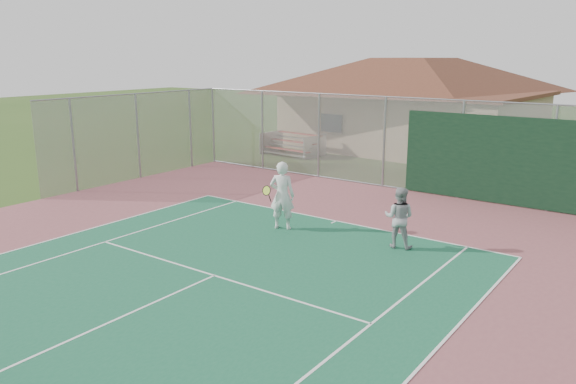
# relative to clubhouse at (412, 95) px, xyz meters

# --- Properties ---
(back_fence) EXTENTS (20.08, 0.11, 3.53)m
(back_fence) POSITION_rel_clubhouse_xyz_m (6.09, -9.18, -1.28)
(back_fence) COLOR gray
(back_fence) RESTS_ON ground
(side_fence_left) EXTENTS (0.08, 9.00, 3.50)m
(side_fence_left) POSITION_rel_clubhouse_xyz_m (-6.02, -13.66, -1.19)
(side_fence_left) COLOR gray
(side_fence_left) RESTS_ON ground
(clubhouse) EXTENTS (13.97, 9.79, 5.80)m
(clubhouse) POSITION_rel_clubhouse_xyz_m (0.00, 0.00, 0.00)
(clubhouse) COLOR tan
(clubhouse) RESTS_ON ground
(bleachers) EXTENTS (3.00, 1.95, 1.09)m
(bleachers) POSITION_rel_clubhouse_xyz_m (-4.11, -5.35, -2.37)
(bleachers) COLOR #AB3727
(bleachers) RESTS_ON ground
(player_white_front) EXTENTS (0.94, 0.77, 2.02)m
(player_white_front) POSITION_rel_clubhouse_xyz_m (3.08, -15.89, -1.93)
(player_white_front) COLOR silver
(player_white_front) RESTS_ON ground
(player_grey_back) EXTENTS (0.92, 0.78, 1.65)m
(player_grey_back) POSITION_rel_clubhouse_xyz_m (6.58, -15.38, -2.12)
(player_grey_back) COLOR #9A9D9F
(player_grey_back) RESTS_ON ground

